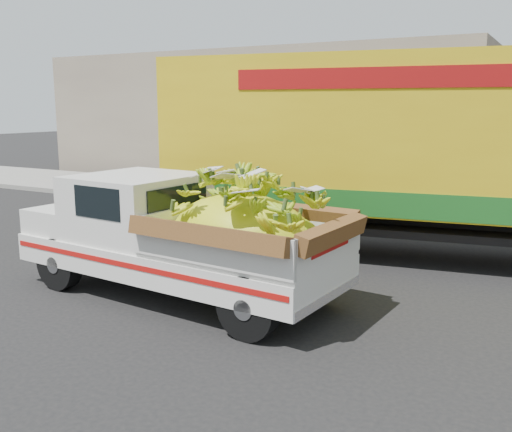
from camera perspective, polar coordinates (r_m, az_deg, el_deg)
The scene contains 6 objects.
ground at distance 8.17m, azimuth 2.17°, elevation -9.72°, with size 100.00×100.00×0.00m, color black.
curb at distance 14.18m, azimuth 14.26°, elevation -0.83°, with size 60.00×0.25×0.15m, color gray.
sidewalk at distance 16.19m, azimuth 16.15°, elevation 0.49°, with size 60.00×4.00×0.14m, color gray.
building_left at distance 24.32m, azimuth 0.78°, elevation 10.02°, with size 18.00×6.00×5.00m, color gray.
pickup_truck at distance 8.48m, azimuth -5.92°, elevation -2.08°, with size 5.34×2.32×1.82m.
semi_trailer at distance 11.14m, azimuth 21.64°, elevation 6.26°, with size 12.07×4.35×3.80m.
Camera 1 is at (3.41, -6.85, 2.88)m, focal length 40.00 mm.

